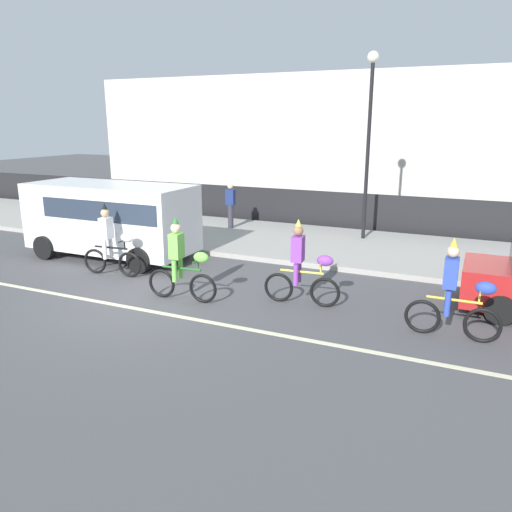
% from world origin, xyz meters
% --- Properties ---
extents(ground_plane, '(80.00, 80.00, 0.00)m').
position_xyz_m(ground_plane, '(0.00, 0.00, 0.00)').
color(ground_plane, '#4C4C4F').
extents(road_centre_line, '(36.00, 0.14, 0.01)m').
position_xyz_m(road_centre_line, '(0.00, -0.50, 0.00)').
color(road_centre_line, beige).
rests_on(road_centre_line, ground).
extents(sidewalk_curb, '(60.00, 5.00, 0.15)m').
position_xyz_m(sidewalk_curb, '(0.00, 6.50, 0.07)').
color(sidewalk_curb, '#9E9B93').
rests_on(sidewalk_curb, ground).
extents(fence_line, '(40.00, 0.08, 1.40)m').
position_xyz_m(fence_line, '(0.00, 9.40, 0.70)').
color(fence_line, black).
rests_on(fence_line, ground).
extents(building_backdrop, '(28.00, 8.00, 6.11)m').
position_xyz_m(building_backdrop, '(1.26, 18.00, 3.06)').
color(building_backdrop, beige).
rests_on(building_backdrop, ground).
extents(parade_cyclist_zebra, '(1.72, 0.50, 1.92)m').
position_xyz_m(parade_cyclist_zebra, '(-2.00, 1.25, 0.84)').
color(parade_cyclist_zebra, black).
rests_on(parade_cyclist_zebra, ground).
extents(parade_cyclist_lime, '(1.72, 0.50, 1.92)m').
position_xyz_m(parade_cyclist_lime, '(0.70, 0.39, 0.84)').
color(parade_cyclist_lime, black).
rests_on(parade_cyclist_lime, ground).
extents(parade_cyclist_purple, '(1.72, 0.50, 1.92)m').
position_xyz_m(parade_cyclist_purple, '(3.25, 1.25, 0.84)').
color(parade_cyclist_purple, black).
rests_on(parade_cyclist_purple, ground).
extents(parade_cyclist_cobalt, '(1.72, 0.50, 1.92)m').
position_xyz_m(parade_cyclist_cobalt, '(6.40, 0.73, 0.84)').
color(parade_cyclist_cobalt, black).
rests_on(parade_cyclist_cobalt, ground).
extents(parked_van_white, '(5.00, 2.22, 2.18)m').
position_xyz_m(parked_van_white, '(-3.12, 2.70, 1.28)').
color(parked_van_white, white).
rests_on(parked_van_white, ground).
extents(street_lamp_post, '(0.36, 0.36, 5.86)m').
position_xyz_m(street_lamp_post, '(3.17, 7.64, 3.99)').
color(street_lamp_post, black).
rests_on(street_lamp_post, sidewalk_curb).
extents(pedestrian_onlooker, '(0.32, 0.20, 1.62)m').
position_xyz_m(pedestrian_onlooker, '(-1.64, 7.31, 1.01)').
color(pedestrian_onlooker, '#33333D').
rests_on(pedestrian_onlooker, sidewalk_curb).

